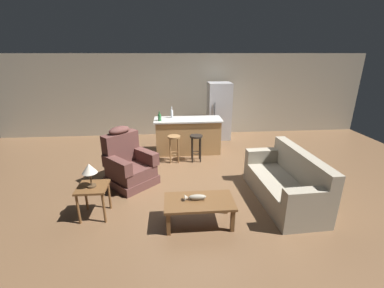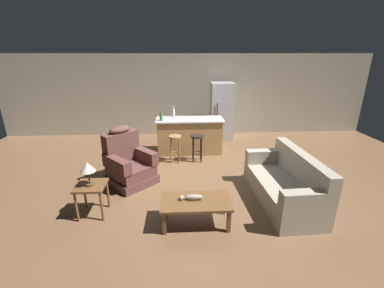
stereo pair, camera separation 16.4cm
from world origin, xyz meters
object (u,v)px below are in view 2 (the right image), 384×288
at_px(bar_stool_right, 197,143).
at_px(table_lamp, 88,168).
at_px(couch, 285,185).
at_px(bottle_short_amber, 161,117).
at_px(kitchen_island, 190,136).
at_px(bottle_tall_green, 174,113).
at_px(fish_figurine, 192,197).
at_px(bar_stool_left, 175,144).
at_px(refrigerator, 222,111).
at_px(coffee_table, 196,204).
at_px(end_table, 91,190).
at_px(recliner_near_lamp, 128,164).

bearing_deg(bar_stool_right, table_lamp, -131.00).
height_order(couch, bottle_short_amber, bottle_short_amber).
xyz_separation_m(kitchen_island, bottle_tall_green, (-0.43, 0.17, 0.59)).
relative_size(fish_figurine, bar_stool_left, 0.50).
bearing_deg(couch, refrigerator, -84.01).
xyz_separation_m(bar_stool_left, refrigerator, (1.45, 1.83, 0.41)).
bearing_deg(coffee_table, bottle_short_amber, 103.00).
bearing_deg(kitchen_island, end_table, -121.96).
relative_size(fish_figurine, bottle_tall_green, 1.10).
bearing_deg(end_table, recliner_near_lamp, 70.69).
xyz_separation_m(end_table, bar_stool_left, (1.37, 2.20, 0.01)).
height_order(refrigerator, bottle_short_amber, refrigerator).
height_order(table_lamp, bottle_tall_green, bottle_tall_green).
bearing_deg(fish_figurine, recliner_near_lamp, 130.49).
relative_size(recliner_near_lamp, bar_stool_left, 1.76).
bearing_deg(end_table, table_lamp, -93.89).
distance_m(table_lamp, bottle_short_amber, 2.89).
relative_size(coffee_table, fish_figurine, 3.24).
bearing_deg(kitchen_island, bottle_short_amber, -168.52).
height_order(end_table, bottle_tall_green, bottle_tall_green).
distance_m(end_table, bottle_short_amber, 2.92).
bearing_deg(refrigerator, couch, -81.46).
bearing_deg(coffee_table, fish_figurine, 155.43).
xyz_separation_m(refrigerator, bottle_short_amber, (-1.81, -1.35, 0.16)).
distance_m(recliner_near_lamp, end_table, 1.22).
bearing_deg(kitchen_island, bottle_tall_green, 158.05).
height_order(bar_stool_right, bottle_tall_green, bottle_tall_green).
xyz_separation_m(table_lamp, bar_stool_left, (1.37, 2.22, -0.40)).
xyz_separation_m(fish_figurine, bar_stool_right, (0.27, 2.52, 0.01)).
height_order(table_lamp, bar_stool_left, table_lamp).
bearing_deg(bottle_short_amber, table_lamp, -110.76).
relative_size(coffee_table, table_lamp, 2.68).
bearing_deg(fish_figurine, kitchen_island, 88.03).
xyz_separation_m(fish_figurine, table_lamp, (-1.66, 0.31, 0.41)).
height_order(table_lamp, kitchen_island, table_lamp).
bearing_deg(kitchen_island, refrigerator, 48.54).
bearing_deg(bottle_short_amber, fish_figurine, -78.01).
xyz_separation_m(kitchen_island, bar_stool_right, (0.16, -0.63, -0.01)).
bearing_deg(bar_stool_right, recliner_near_lamp, -145.38).
height_order(coffee_table, bottle_short_amber, bottle_short_amber).
xyz_separation_m(fish_figurine, recliner_near_lamp, (-1.25, 1.47, -0.04)).
bearing_deg(coffee_table, couch, 18.58).
distance_m(table_lamp, bottle_tall_green, 3.31).
bearing_deg(bar_stool_left, refrigerator, 51.55).
height_order(refrigerator, bottle_tall_green, refrigerator).
relative_size(fish_figurine, refrigerator, 0.19).
relative_size(end_table, bottle_tall_green, 1.82).
height_order(coffee_table, bottle_tall_green, bottle_tall_green).
bearing_deg(bottle_short_amber, end_table, -110.85).
distance_m(table_lamp, bar_stool_right, 2.96).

